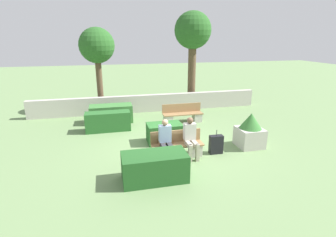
% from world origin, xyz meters
% --- Properties ---
extents(ground_plane, '(60.00, 60.00, 0.00)m').
position_xyz_m(ground_plane, '(0.00, 0.00, 0.00)').
color(ground_plane, '#6B8956').
extents(perimeter_wall, '(11.75, 0.30, 0.88)m').
position_xyz_m(perimeter_wall, '(0.00, 4.79, 0.44)').
color(perimeter_wall, '#B7B2A8').
rests_on(perimeter_wall, ground_plane).
extents(bench_front, '(1.69, 0.48, 0.83)m').
position_xyz_m(bench_front, '(-0.01, -0.80, 0.31)').
color(bench_front, '#937047').
rests_on(bench_front, ground_plane).
extents(bench_left_side, '(1.83, 0.49, 0.83)m').
position_xyz_m(bench_left_side, '(1.19, 2.59, 0.32)').
color(bench_left_side, '#937047').
rests_on(bench_left_side, ground_plane).
extents(person_seated_man, '(0.38, 0.63, 1.30)m').
position_xyz_m(person_seated_man, '(-0.42, -0.93, 0.71)').
color(person_seated_man, '#333338').
rests_on(person_seated_man, ground_plane).
extents(person_seated_woman, '(0.38, 0.63, 1.31)m').
position_xyz_m(person_seated_woman, '(0.40, -0.93, 0.72)').
color(person_seated_woman, '#B2A893').
rests_on(person_seated_woman, ground_plane).
extents(hedge_block_near_left, '(1.26, 0.77, 0.71)m').
position_xyz_m(hedge_block_near_left, '(-0.14, 0.49, 0.35)').
color(hedge_block_near_left, '#286028').
rests_on(hedge_block_near_left, ground_plane).
extents(hedge_block_near_right, '(1.82, 0.61, 0.80)m').
position_xyz_m(hedge_block_near_right, '(-2.14, 2.25, 0.40)').
color(hedge_block_near_right, '#286028').
rests_on(hedge_block_near_right, ground_plane).
extents(hedge_block_mid_left, '(1.75, 0.87, 0.76)m').
position_xyz_m(hedge_block_mid_left, '(-1.00, -2.08, 0.38)').
color(hedge_block_mid_left, '#235623').
rests_on(hedge_block_mid_left, ground_plane).
extents(hedge_block_mid_right, '(1.89, 0.81, 0.80)m').
position_xyz_m(hedge_block_mid_right, '(-1.97, 3.39, 0.40)').
color(hedge_block_mid_right, '#3D7A38').
rests_on(hedge_block_mid_right, ground_plane).
extents(planter_corner_left, '(0.86, 0.86, 1.23)m').
position_xyz_m(planter_corner_left, '(2.71, -0.61, 0.58)').
color(planter_corner_left, '#B7B2A8').
rests_on(planter_corner_left, ground_plane).
extents(suitcase, '(0.45, 0.22, 0.83)m').
position_xyz_m(suitcase, '(1.31, -0.88, 0.32)').
color(suitcase, black).
rests_on(suitcase, ground_plane).
extents(tree_leftmost, '(1.75, 1.75, 4.22)m').
position_xyz_m(tree_leftmost, '(-2.42, 5.50, 3.25)').
color(tree_leftmost, brown).
rests_on(tree_leftmost, ground_plane).
extents(tree_center_left, '(1.95, 1.95, 5.06)m').
position_xyz_m(tree_center_left, '(2.55, 5.47, 3.90)').
color(tree_center_left, brown).
rests_on(tree_center_left, ground_plane).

